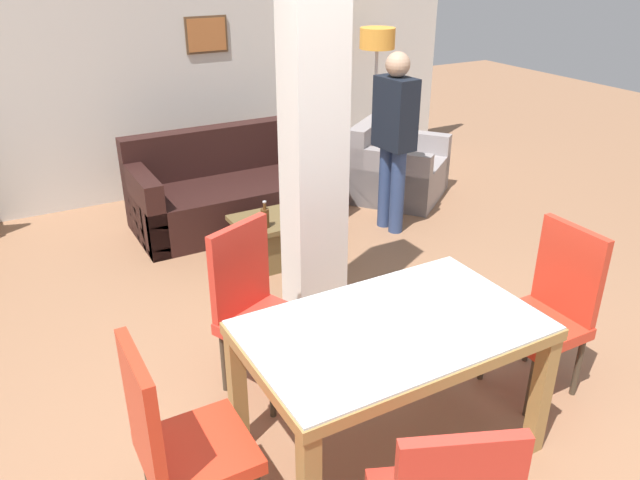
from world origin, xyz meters
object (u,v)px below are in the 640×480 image
dining_chair_head_left (176,439)px  armchair (396,171)px  floor_lamp (377,51)px  coffee_table (274,240)px  standing_person (394,132)px  sofa (234,192)px  dining_table (391,353)px  dining_chair_far_left (256,304)px  dining_chair_head_right (549,305)px  bottle (265,217)px

dining_chair_head_left → armchair: dining_chair_head_left is taller
dining_chair_head_left → floor_lamp: size_ratio=0.63×
coffee_table → floor_lamp: floor_lamp is taller
standing_person → sofa: bearing=49.9°
dining_chair_head_left → dining_table: bearing=90.0°
dining_chair_head_left → dining_chair_far_left: bearing=138.5°
dining_chair_far_left → standing_person: size_ratio=0.63×
dining_chair_head_right → bottle: dining_chair_head_right is taller
dining_chair_head_right → armchair: bearing=-19.6°
sofa → coffee_table: size_ratio=2.96×
armchair → standing_person: bearing=14.2°
dining_chair_far_left → dining_chair_head_left: size_ratio=1.00×
dining_chair_head_right → sofa: dining_chair_head_right is taller
dining_chair_far_left → coffee_table: (0.75, 1.39, -0.34)m
dining_chair_head_right → dining_chair_head_left: bearing=90.0°
coffee_table → floor_lamp: 2.81m
sofa → dining_table: bearing=82.2°
coffee_table → dining_chair_head_left: bearing=-123.8°
dining_chair_far_left → standing_person: (2.00, 1.49, 0.38)m
dining_chair_far_left → dining_chair_head_left: 1.11m
standing_person → dining_chair_far_left: bearing=122.3°
armchair → floor_lamp: size_ratio=0.76×
dining_chair_far_left → floor_lamp: bearing=-156.5°
sofa → armchair: (1.74, -0.20, -0.02)m
dining_chair_head_right → sofa: bearing=11.9°
dining_chair_head_right → bottle: (-0.84, 2.10, -0.06)m
dining_chair_head_right → armchair: 3.18m
dining_table → floor_lamp: floor_lamp is taller
dining_table → floor_lamp: 4.56m
dining_chair_head_left → bottle: dining_chair_head_left is taller
dining_chair_far_left → dining_chair_head_right: 1.69m
dining_chair_head_left → floor_lamp: bearing=137.1°
dining_chair_head_right → coffee_table: dining_chair_head_right is taller
dining_chair_head_left → armchair: bearing=132.4°
dining_chair_head_right → standing_person: standing_person is taller
sofa → floor_lamp: (1.98, 0.60, 1.07)m
armchair → dining_table: bearing=16.7°
dining_table → dining_chair_far_left: (-0.36, 0.83, -0.05)m
dining_chair_head_right → floor_lamp: bearing=-19.1°
dining_chair_far_left → armchair: dining_chair_far_left is taller
standing_person → dining_chair_head_left: bearing=125.9°
dining_chair_head_right → sofa: 3.27m
sofa → coffee_table: (-0.04, -0.96, -0.09)m
dining_chair_head_left → bottle: bearing=146.9°
armchair → standing_person: size_ratio=0.76×
dining_chair_head_right → dining_table: bearing=90.0°
floor_lamp → coffee_table: bearing=-142.4°
bottle → standing_person: 1.46m
coffee_table → floor_lamp: (2.02, 1.56, 1.16)m
dining_chair_head_left → coffee_table: bearing=146.2°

